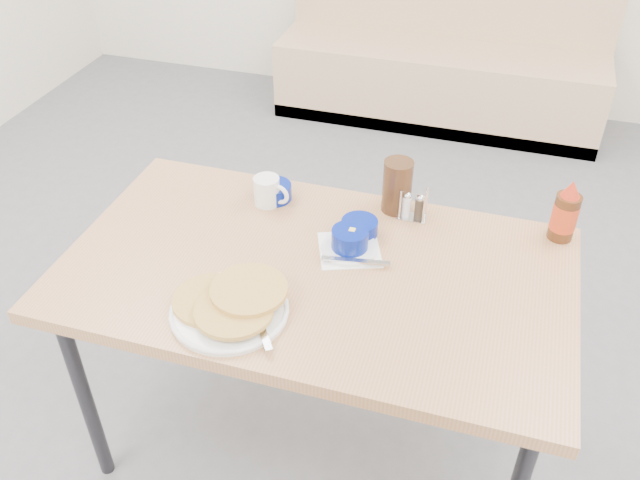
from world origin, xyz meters
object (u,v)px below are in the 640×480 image
(grits_setting, at_px, (350,242))
(syrup_bottle, at_px, (565,214))
(dining_table, at_px, (315,284))
(booth_bench, at_px, (442,59))
(butter_bowl, at_px, (359,228))
(coffee_mug, at_px, (268,191))
(condiment_caddy, at_px, (413,208))
(amber_tumbler, at_px, (397,186))
(creamer_bowl, at_px, (274,192))
(pancake_plate, at_px, (231,305))

(grits_setting, bearing_deg, syrup_bottle, 22.88)
(syrup_bottle, bearing_deg, dining_table, -152.02)
(booth_bench, height_order, butter_bowl, booth_bench)
(butter_bowl, bearing_deg, grits_setting, -95.04)
(booth_bench, bearing_deg, dining_table, -90.00)
(booth_bench, relative_size, coffee_mug, 16.11)
(butter_bowl, height_order, condiment_caddy, condiment_caddy)
(grits_setting, relative_size, amber_tumbler, 1.42)
(dining_table, height_order, creamer_bowl, creamer_bowl)
(pancake_plate, relative_size, amber_tumbler, 1.85)
(syrup_bottle, bearing_deg, grits_setting, -157.12)
(syrup_bottle, bearing_deg, coffee_mug, -174.38)
(butter_bowl, distance_m, amber_tumbler, 0.19)
(syrup_bottle, bearing_deg, booth_bench, 106.26)
(creamer_bowl, xyz_separation_m, condiment_caddy, (0.44, 0.02, 0.01))
(booth_bench, bearing_deg, condiment_caddy, -84.60)
(creamer_bowl, distance_m, syrup_bottle, 0.87)
(pancake_plate, relative_size, syrup_bottle, 1.61)
(grits_setting, bearing_deg, booth_bench, 91.67)
(booth_bench, xyz_separation_m, butter_bowl, (0.08, -2.35, 0.43))
(butter_bowl, distance_m, condiment_caddy, 0.18)
(coffee_mug, height_order, butter_bowl, coffee_mug)
(creamer_bowl, relative_size, amber_tumbler, 0.66)
(pancake_plate, distance_m, amber_tumbler, 0.65)
(dining_table, height_order, condiment_caddy, condiment_caddy)
(amber_tumbler, bearing_deg, grits_setting, -108.87)
(condiment_caddy, bearing_deg, coffee_mug, -172.75)
(creamer_bowl, bearing_deg, coffee_mug, -101.73)
(grits_setting, height_order, creamer_bowl, grits_setting)
(grits_setting, xyz_separation_m, syrup_bottle, (0.57, 0.24, 0.05))
(booth_bench, distance_m, amber_tumbler, 2.25)
(booth_bench, height_order, dining_table, booth_bench)
(butter_bowl, distance_m, syrup_bottle, 0.59)
(grits_setting, height_order, amber_tumbler, amber_tumbler)
(syrup_bottle, bearing_deg, pancake_plate, -144.27)
(coffee_mug, bearing_deg, dining_table, -47.62)
(dining_table, xyz_separation_m, creamer_bowl, (-0.23, 0.29, 0.09))
(grits_setting, xyz_separation_m, amber_tumbler, (0.08, 0.24, 0.05))
(dining_table, distance_m, butter_bowl, 0.22)
(grits_setting, bearing_deg, dining_table, -125.43)
(grits_setting, xyz_separation_m, creamer_bowl, (-0.30, 0.19, -0.01))
(booth_bench, bearing_deg, grits_setting, -88.33)
(creamer_bowl, distance_m, amber_tumbler, 0.39)
(dining_table, xyz_separation_m, grits_setting, (0.07, 0.10, 0.09))
(creamer_bowl, xyz_separation_m, butter_bowl, (0.30, -0.10, -0.00))
(condiment_caddy, bearing_deg, pancake_plate, -123.86)
(pancake_plate, xyz_separation_m, grits_setting, (0.22, 0.33, 0.01))
(dining_table, bearing_deg, pancake_plate, -123.61)
(pancake_plate, bearing_deg, coffee_mug, 99.22)
(butter_bowl, xyz_separation_m, condiment_caddy, (0.13, 0.13, 0.01))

